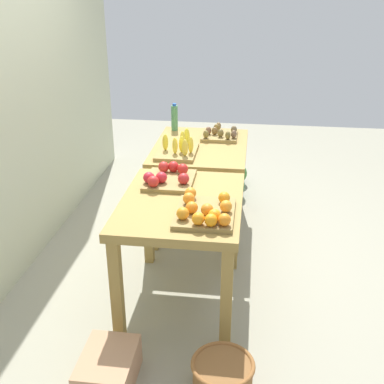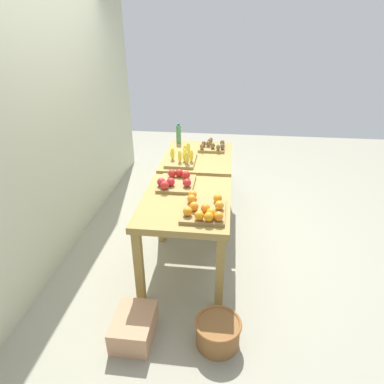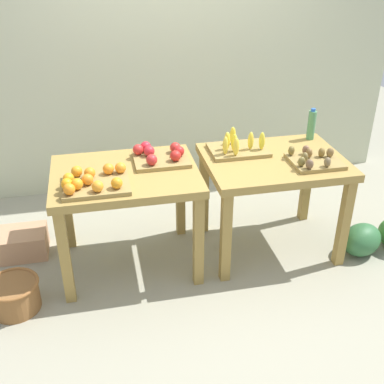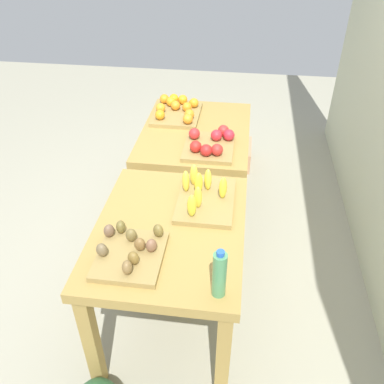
{
  "view_description": "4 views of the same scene",
  "coord_description": "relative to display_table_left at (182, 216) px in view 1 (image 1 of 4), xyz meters",
  "views": [
    {
      "loc": [
        -3.38,
        -0.44,
        2.15
      ],
      "look_at": [
        -0.0,
        0.0,
        0.6
      ],
      "focal_mm": 44.78,
      "sensor_mm": 36.0,
      "label": 1
    },
    {
      "loc": [
        -3.18,
        -0.36,
        2.22
      ],
      "look_at": [
        0.07,
        0.02,
        0.55
      ],
      "focal_mm": 31.37,
      "sensor_mm": 36.0,
      "label": 2
    },
    {
      "loc": [
        -0.73,
        -3.07,
        2.31
      ],
      "look_at": [
        -0.08,
        -0.03,
        0.59
      ],
      "focal_mm": 44.83,
      "sensor_mm": 36.0,
      "label": 3
    },
    {
      "loc": [
        2.2,
        0.34,
        2.25
      ],
      "look_at": [
        -0.09,
        0.03,
        0.55
      ],
      "focal_mm": 38.63,
      "sensor_mm": 36.0,
      "label": 4
    }
  ],
  "objects": [
    {
      "name": "ground_plane",
      "position": [
        0.56,
        0.0,
        -0.68
      ],
      "size": [
        8.0,
        8.0,
        0.0
      ],
      "primitive_type": "plane",
      "color": "gray"
    },
    {
      "name": "back_wall",
      "position": [
        0.56,
        1.35,
        0.82
      ],
      "size": [
        4.4,
        0.12,
        3.0
      ],
      "primitive_type": "cube",
      "color": "beige",
      "rests_on": "ground_plane"
    },
    {
      "name": "display_table_left",
      "position": [
        0.0,
        0.0,
        0.0
      ],
      "size": [
        1.04,
        0.8,
        0.79
      ],
      "color": "olive",
      "rests_on": "ground_plane"
    },
    {
      "name": "display_table_right",
      "position": [
        1.12,
        0.0,
        0.0
      ],
      "size": [
        1.04,
        0.8,
        0.79
      ],
      "color": "olive",
      "rests_on": "ground_plane"
    },
    {
      "name": "orange_bin",
      "position": [
        -0.23,
        -0.18,
        0.16
      ],
      "size": [
        0.46,
        0.36,
        0.11
      ],
      "color": "olive",
      "rests_on": "display_table_left"
    },
    {
      "name": "apple_bin",
      "position": [
        0.27,
        0.13,
        0.16
      ],
      "size": [
        0.4,
        0.36,
        0.11
      ],
      "color": "olive",
      "rests_on": "display_table_left"
    },
    {
      "name": "banana_crate",
      "position": [
        0.88,
        0.16,
        0.16
      ],
      "size": [
        0.44,
        0.32,
        0.17
      ],
      "color": "olive",
      "rests_on": "display_table_right"
    },
    {
      "name": "kiwi_bin",
      "position": [
        1.36,
        -0.15,
        0.15
      ],
      "size": [
        0.36,
        0.33,
        0.1
      ],
      "color": "olive",
      "rests_on": "display_table_right"
    },
    {
      "name": "water_bottle",
      "position": [
        1.54,
        0.3,
        0.24
      ],
      "size": [
        0.06,
        0.06,
        0.26
      ],
      "color": "#4C8C59",
      "rests_on": "display_table_right"
    },
    {
      "name": "watermelon_pile",
      "position": [
        1.97,
        -0.26,
        -0.55
      ],
      "size": [
        0.69,
        0.38,
        0.26
      ],
      "color": "#34702B",
      "rests_on": "ground_plane"
    },
    {
      "name": "wicker_basket",
      "position": [
        -0.83,
        -0.35,
        -0.56
      ],
      "size": [
        0.36,
        0.36,
        0.22
      ],
      "color": "brown",
      "rests_on": "ground_plane"
    },
    {
      "name": "cardboard_produce_box",
      "position": [
        -0.84,
        0.3,
        -0.57
      ],
      "size": [
        0.4,
        0.3,
        0.21
      ],
      "primitive_type": "cube",
      "color": "tan",
      "rests_on": "ground_plane"
    }
  ]
}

